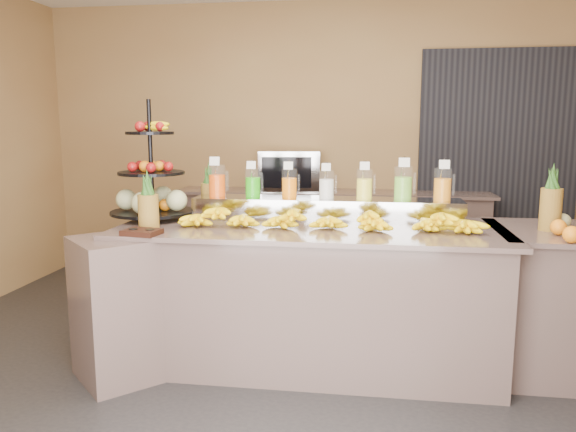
% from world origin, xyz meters
% --- Properties ---
extents(ground, '(6.00, 6.00, 0.00)m').
position_xyz_m(ground, '(0.00, 0.00, 0.00)').
color(ground, black).
rests_on(ground, ground).
extents(room_envelope, '(6.04, 5.02, 2.82)m').
position_xyz_m(room_envelope, '(0.19, 0.79, 1.88)').
color(room_envelope, olive).
rests_on(room_envelope, ground).
extents(buffet_counter, '(2.75, 1.25, 0.93)m').
position_xyz_m(buffet_counter, '(-0.12, 0.26, 0.47)').
color(buffet_counter, gray).
rests_on(buffet_counter, ground).
extents(right_counter, '(1.08, 0.88, 0.93)m').
position_xyz_m(right_counter, '(1.70, 0.40, 0.47)').
color(right_counter, gray).
rests_on(right_counter, ground).
extents(back_ledge, '(3.10, 0.55, 0.93)m').
position_xyz_m(back_ledge, '(0.00, 2.25, 0.47)').
color(back_ledge, gray).
rests_on(back_ledge, ground).
extents(pitcher_tray, '(1.85, 0.30, 0.15)m').
position_xyz_m(pitcher_tray, '(0.08, 0.58, 1.01)').
color(pitcher_tray, gray).
rests_on(pitcher_tray, buffet_counter).
extents(juice_pitcher_orange_a, '(0.12, 0.13, 0.29)m').
position_xyz_m(juice_pitcher_orange_a, '(-0.70, 0.58, 1.18)').
color(juice_pitcher_orange_a, silver).
rests_on(juice_pitcher_orange_a, pitcher_tray).
extents(juice_pitcher_green, '(0.11, 0.11, 0.26)m').
position_xyz_m(juice_pitcher_green, '(-0.44, 0.58, 1.17)').
color(juice_pitcher_green, silver).
rests_on(juice_pitcher_green, pitcher_tray).
extents(juice_pitcher_orange_b, '(0.11, 0.11, 0.26)m').
position_xyz_m(juice_pitcher_orange_b, '(-0.18, 0.58, 1.17)').
color(juice_pitcher_orange_b, silver).
rests_on(juice_pitcher_orange_b, pitcher_tray).
extents(juice_pitcher_milk, '(0.11, 0.11, 0.26)m').
position_xyz_m(juice_pitcher_milk, '(0.08, 0.58, 1.17)').
color(juice_pitcher_milk, silver).
rests_on(juice_pitcher_milk, pitcher_tray).
extents(juice_pitcher_lemon, '(0.11, 0.11, 0.27)m').
position_xyz_m(juice_pitcher_lemon, '(0.34, 0.58, 1.17)').
color(juice_pitcher_lemon, silver).
rests_on(juice_pitcher_lemon, pitcher_tray).
extents(juice_pitcher_lime, '(0.12, 0.13, 0.30)m').
position_xyz_m(juice_pitcher_lime, '(0.60, 0.58, 1.18)').
color(juice_pitcher_lime, silver).
rests_on(juice_pitcher_lime, pitcher_tray).
extents(juice_pitcher_orange_c, '(0.12, 0.12, 0.29)m').
position_xyz_m(juice_pitcher_orange_c, '(0.86, 0.58, 1.18)').
color(juice_pitcher_orange_c, silver).
rests_on(juice_pitcher_orange_c, pitcher_tray).
extents(banana_heap, '(1.97, 0.18, 0.16)m').
position_xyz_m(banana_heap, '(0.12, 0.26, 1.00)').
color(banana_heap, yellow).
rests_on(banana_heap, buffet_counter).
extents(fruit_stand, '(0.66, 0.66, 0.83)m').
position_xyz_m(fruit_stand, '(-1.10, 0.45, 1.14)').
color(fruit_stand, black).
rests_on(fruit_stand, buffet_counter).
extents(condiment_caddy, '(0.23, 0.19, 0.03)m').
position_xyz_m(condiment_caddy, '(-0.98, -0.13, 0.95)').
color(condiment_caddy, black).
rests_on(condiment_caddy, buffet_counter).
extents(pineapple_left_a, '(0.13, 0.13, 0.38)m').
position_xyz_m(pineapple_left_a, '(-1.00, 0.06, 1.07)').
color(pineapple_left_a, brown).
rests_on(pineapple_left_a, buffet_counter).
extents(pineapple_left_b, '(0.12, 0.12, 0.38)m').
position_xyz_m(pineapple_left_b, '(-0.81, 0.75, 1.07)').
color(pineapple_left_b, brown).
rests_on(pineapple_left_b, buffet_counter).
extents(oven_warmer, '(0.63, 0.48, 0.40)m').
position_xyz_m(oven_warmer, '(-0.42, 2.25, 1.13)').
color(oven_warmer, gray).
rests_on(oven_warmer, back_ledge).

